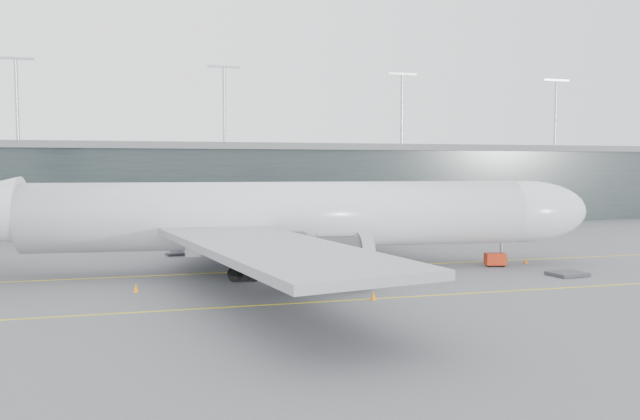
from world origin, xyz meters
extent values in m
plane|color=#515155|center=(0.00, 0.00, 0.00)|extent=(320.00, 320.00, 0.00)
cube|color=yellow|center=(0.00, -4.00, 0.01)|extent=(160.00, 0.25, 0.02)
cube|color=yellow|center=(0.00, -20.00, 0.01)|extent=(160.00, 0.25, 0.02)
cube|color=yellow|center=(5.00, 20.00, 0.01)|extent=(0.25, 60.00, 0.02)
cube|color=black|center=(0.00, 58.00, 7.00)|extent=(240.00, 35.00, 14.00)
cube|color=slate|center=(0.00, 58.00, 14.60)|extent=(240.00, 36.00, 1.20)
cylinder|color=#9E9EA3|center=(-30.00, 48.00, 22.00)|extent=(0.60, 0.60, 14.00)
cylinder|color=#9E9EA3|center=(5.00, 48.00, 22.00)|extent=(0.60, 0.60, 14.00)
cylinder|color=#9E9EA3|center=(40.00, 48.00, 22.00)|extent=(0.60, 0.60, 14.00)
cylinder|color=#9E9EA3|center=(75.00, 48.00, 22.00)|extent=(0.60, 0.60, 14.00)
cylinder|color=silver|center=(5.44, -4.48, 5.91)|extent=(51.69, 10.86, 6.92)
ellipsoid|color=silver|center=(32.69, -6.59, 5.91)|extent=(15.01, 8.02, 6.92)
cube|color=gray|center=(4.33, -4.40, 3.23)|extent=(18.23, 6.94, 2.23)
cube|color=black|center=(36.91, -6.92, 7.03)|extent=(2.71, 3.53, 0.89)
cube|color=gray|center=(0.77, -21.46, 4.80)|extent=(16.32, 33.70, 0.61)
cylinder|color=#3C3B40|center=(6.85, -15.22, 2.90)|extent=(8.09, 4.50, 3.90)
cube|color=gray|center=(3.44, 13.01, 4.80)|extent=(20.70, 33.82, 0.61)
cylinder|color=#3C3B40|center=(8.48, 5.91, 2.90)|extent=(8.09, 4.50, 3.90)
cylinder|color=black|center=(29.91, -6.38, 0.61)|extent=(1.26, 0.54, 1.23)
cylinder|color=#9E9EA3|center=(29.91, -6.38, 1.45)|extent=(0.33, 0.33, 2.90)
cylinder|color=black|center=(0.58, -9.48, 0.73)|extent=(1.49, 0.67, 1.45)
cylinder|color=black|center=(1.41, 1.20, 0.73)|extent=(1.49, 0.67, 1.45)
cube|color=#28282D|center=(20.52, -0.09, 5.21)|extent=(3.83, 4.18, 2.92)
cube|color=#28282D|center=(19.30, 8.46, 5.21)|extent=(4.49, 13.77, 2.60)
cube|color=#28282D|center=(17.39, 21.86, 5.21)|extent=(4.75, 13.80, 2.71)
cube|color=#28282D|center=(15.48, 35.27, 5.21)|extent=(5.00, 13.84, 2.81)
cylinder|color=#9E9EA3|center=(19.20, 9.19, 1.98)|extent=(0.52, 0.52, 3.96)
cube|color=#3C3B40|center=(19.20, 9.19, 0.36)|extent=(2.28, 1.84, 0.73)
cylinder|color=#28282D|center=(20.52, 40.50, 5.21)|extent=(4.16, 4.16, 3.12)
cylinder|color=#28282D|center=(20.52, 40.50, 1.87)|extent=(1.87, 1.87, 3.75)
cube|color=#B1270C|center=(28.51, -7.46, 0.83)|extent=(2.38, 1.79, 1.26)
cylinder|color=black|center=(27.64, -7.77, 0.19)|extent=(0.41, 0.23, 0.39)
cylinder|color=black|center=(29.16, -8.11, 0.19)|extent=(0.41, 0.23, 0.39)
cylinder|color=black|center=(27.85, -6.82, 0.19)|extent=(0.41, 0.23, 0.39)
cylinder|color=black|center=(29.37, -7.16, 0.19)|extent=(0.41, 0.23, 0.39)
cube|color=#313236|center=(32.41, -14.64, 0.21)|extent=(3.78, 3.19, 0.34)
cube|color=#3C3B40|center=(-5.27, 10.26, 0.16)|extent=(2.54, 2.22, 0.22)
cube|color=#B3B6C0|center=(-5.27, 10.26, 1.14)|extent=(2.09, 2.01, 1.63)
cube|color=#27309B|center=(-5.27, 10.26, 1.99)|extent=(2.15, 2.08, 0.09)
cube|color=#3C3B40|center=(-1.31, 10.35, 0.15)|extent=(2.52, 2.32, 0.20)
cube|color=silver|center=(-1.31, 10.35, 1.07)|extent=(2.11, 2.06, 1.53)
cube|color=#27309B|center=(-1.31, 10.35, 1.86)|extent=(2.18, 2.13, 0.08)
cube|color=#3C3B40|center=(0.30, 10.72, 0.15)|extent=(2.17, 1.80, 0.20)
cube|color=#9FA3AB|center=(0.30, 10.72, 1.07)|extent=(1.76, 1.67, 1.53)
cube|color=#27309B|center=(0.30, 10.72, 1.86)|extent=(1.81, 1.72, 0.08)
cone|color=#D4620B|center=(32.85, -6.68, 0.36)|extent=(0.45, 0.45, 0.72)
cone|color=orange|center=(9.69, -20.45, 0.39)|extent=(0.49, 0.49, 0.78)
cone|color=red|center=(9.13, 9.70, 0.40)|extent=(0.50, 0.50, 0.79)
cone|color=orange|center=(-9.28, -12.10, 0.40)|extent=(0.50, 0.50, 0.80)
camera|label=1|loc=(-7.45, -68.22, 10.97)|focal=35.00mm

